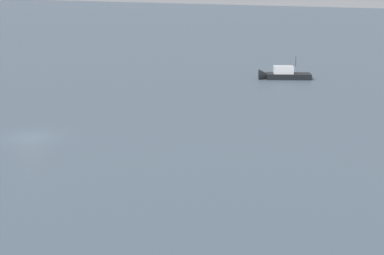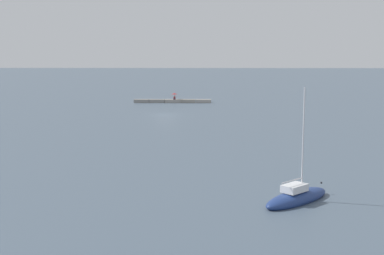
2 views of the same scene
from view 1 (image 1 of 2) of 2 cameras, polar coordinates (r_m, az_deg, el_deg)
The scene contains 2 objects.
ground_plane at distance 57.27m, azimuth -15.67°, elevation -0.95°, with size 500.00×500.00×0.00m, color #475666.
motorboat_black_mid at distance 87.79m, azimuth 8.68°, elevation 5.08°, with size 5.49×8.04×4.36m.
Camera 1 is at (39.56, 38.62, 14.95)m, focal length 53.94 mm.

